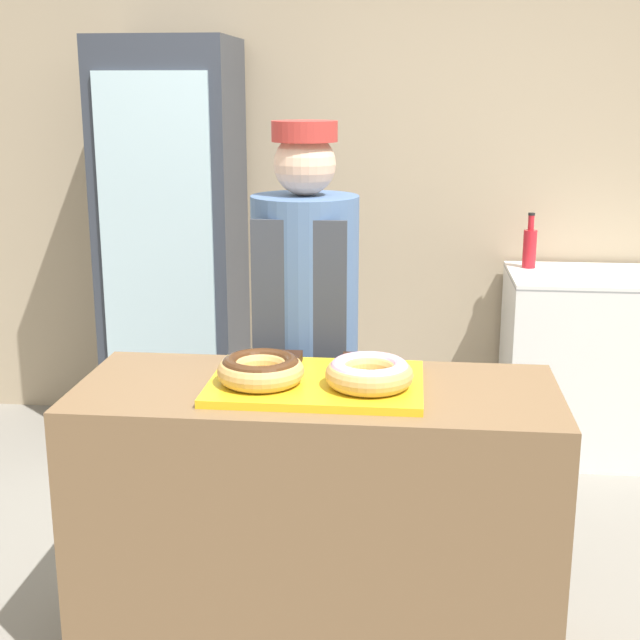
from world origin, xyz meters
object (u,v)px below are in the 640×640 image
object	(u,v)px
donut_light_glaze	(369,372)
donut_chocolate_glaze	(261,369)
brownie_back_right	(358,361)
beverage_fridge	(174,246)
serving_tray	(316,383)
brownie_back_left	(285,359)
chest_freezer	(601,364)
bottle_red	(530,247)
baker_person	(305,343)

from	to	relation	value
donut_light_glaze	donut_chocolate_glaze	bearing A→B (deg)	180.00
brownie_back_right	beverage_fridge	bearing A→B (deg)	122.17
serving_tray	brownie_back_left	distance (m)	0.18
beverage_fridge	chest_freezer	size ratio (longest dim) A/B	2.16
brownie_back_left	brownie_back_right	size ratio (longest dim) A/B	1.00
donut_chocolate_glaze	brownie_back_right	bearing A→B (deg)	35.02
chest_freezer	bottle_red	xyz separation A→B (m)	(-0.35, 0.13, 0.55)
baker_person	bottle_red	bearing A→B (deg)	54.89
donut_chocolate_glaze	donut_light_glaze	size ratio (longest dim) A/B	1.00
donut_chocolate_glaze	brownie_back_left	xyz separation A→B (m)	(0.04, 0.19, -0.03)
serving_tray	beverage_fridge	bearing A→B (deg)	117.18
serving_tray	baker_person	world-z (taller)	baker_person
donut_chocolate_glaze	chest_freezer	world-z (taller)	donut_chocolate_glaze
donut_light_glaze	beverage_fridge	bearing A→B (deg)	120.40
brownie_back_left	beverage_fridge	size ratio (longest dim) A/B	0.05
donut_light_glaze	chest_freezer	world-z (taller)	donut_light_glaze
donut_light_glaze	bottle_red	size ratio (longest dim) A/B	0.94
brownie_back_right	chest_freezer	xyz separation A→B (m)	(1.08, 1.63, -0.48)
donut_chocolate_glaze	beverage_fridge	world-z (taller)	beverage_fridge
chest_freezer	donut_chocolate_glaze	bearing A→B (deg)	-126.72
donut_chocolate_glaze	chest_freezer	bearing A→B (deg)	53.28
chest_freezer	bottle_red	bearing A→B (deg)	159.43
brownie_back_left	beverage_fridge	distance (m)	1.80
donut_chocolate_glaze	brownie_back_left	bearing A→B (deg)	77.15
beverage_fridge	chest_freezer	xyz separation A→B (m)	(2.10, 0.01, -0.54)
serving_tray	brownie_back_left	bearing A→B (deg)	128.93
serving_tray	beverage_fridge	world-z (taller)	beverage_fridge
baker_person	chest_freezer	world-z (taller)	baker_person
serving_tray	chest_freezer	size ratio (longest dim) A/B	0.68
brownie_back_left	donut_light_glaze	bearing A→B (deg)	-35.02
baker_person	bottle_red	xyz separation A→B (m)	(0.94, 1.34, 0.14)
beverage_fridge	chest_freezer	bearing A→B (deg)	0.18
brownie_back_left	baker_person	world-z (taller)	baker_person
chest_freezer	bottle_red	size ratio (longest dim) A/B	3.39
serving_tray	donut_light_glaze	xyz separation A→B (m)	(0.16, -0.05, 0.06)
beverage_fridge	bottle_red	world-z (taller)	beverage_fridge
serving_tray	brownie_back_left	xyz separation A→B (m)	(-0.11, 0.14, 0.03)
baker_person	beverage_fridge	xyz separation A→B (m)	(-0.80, 1.20, 0.13)
chest_freezer	bottle_red	distance (m)	0.67
donut_chocolate_glaze	baker_person	world-z (taller)	baker_person
donut_light_glaze	brownie_back_left	world-z (taller)	donut_light_glaze
brownie_back_right	brownie_back_left	bearing A→B (deg)	180.00
donut_chocolate_glaze	beverage_fridge	xyz separation A→B (m)	(-0.75, 1.81, 0.04)
donut_chocolate_glaze	bottle_red	size ratio (longest dim) A/B	0.94
donut_chocolate_glaze	bottle_red	distance (m)	2.19
serving_tray	beverage_fridge	xyz separation A→B (m)	(-0.90, 1.76, 0.09)
serving_tray	brownie_back_left	size ratio (longest dim) A/B	6.28
donut_chocolate_glaze	baker_person	size ratio (longest dim) A/B	0.16
serving_tray	baker_person	bearing A→B (deg)	100.33
brownie_back_left	bottle_red	bearing A→B (deg)	61.45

